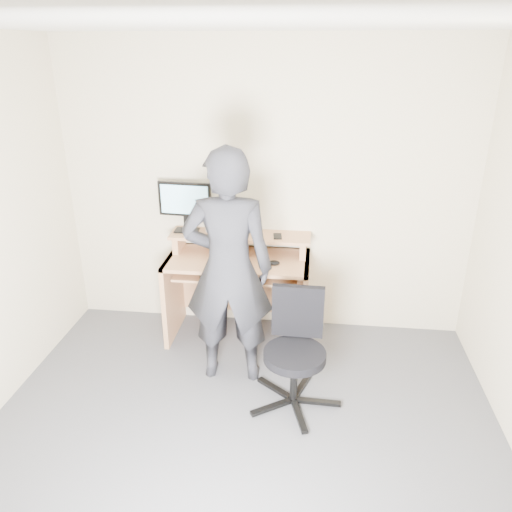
% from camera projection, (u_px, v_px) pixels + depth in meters
% --- Properties ---
extents(ground, '(3.50, 3.50, 0.00)m').
position_uv_depth(ground, '(236.00, 460.00, 3.13)').
color(ground, '#5B5A60').
rests_on(ground, ground).
extents(back_wall, '(3.50, 0.02, 2.50)m').
position_uv_depth(back_wall, '(266.00, 192.00, 4.24)').
color(back_wall, beige).
rests_on(back_wall, ground).
extents(ceiling, '(3.50, 3.50, 0.02)m').
position_uv_depth(ceiling, '(227.00, 20.00, 2.15)').
color(ceiling, white).
rests_on(ceiling, back_wall).
extents(desk, '(1.20, 0.60, 0.91)m').
position_uv_depth(desk, '(240.00, 276.00, 4.34)').
color(desk, tan).
rests_on(desk, ground).
extents(monitor, '(0.46, 0.13, 0.44)m').
position_uv_depth(monitor, '(185.00, 202.00, 4.22)').
color(monitor, black).
rests_on(monitor, desk).
extents(external_drive, '(0.09, 0.14, 0.20)m').
position_uv_depth(external_drive, '(220.00, 222.00, 4.24)').
color(external_drive, black).
rests_on(external_drive, desk).
extents(travel_mug, '(0.08, 0.08, 0.18)m').
position_uv_depth(travel_mug, '(240.00, 224.00, 4.24)').
color(travel_mug, silver).
rests_on(travel_mug, desk).
extents(smartphone, '(0.08, 0.14, 0.01)m').
position_uv_depth(smartphone, '(278.00, 236.00, 4.20)').
color(smartphone, black).
rests_on(smartphone, desk).
extents(charger, '(0.05, 0.05, 0.03)m').
position_uv_depth(charger, '(221.00, 236.00, 4.18)').
color(charger, black).
rests_on(charger, desk).
extents(headphones, '(0.17, 0.17, 0.06)m').
position_uv_depth(headphones, '(215.00, 230.00, 4.33)').
color(headphones, silver).
rests_on(headphones, desk).
extents(keyboard, '(0.48, 0.25, 0.03)m').
position_uv_depth(keyboard, '(228.00, 271.00, 4.14)').
color(keyboard, black).
rests_on(keyboard, desk).
extents(mouse, '(0.10, 0.06, 0.04)m').
position_uv_depth(mouse, '(274.00, 263.00, 4.05)').
color(mouse, black).
rests_on(mouse, desk).
extents(office_chair, '(0.64, 0.66, 0.83)m').
position_uv_depth(office_chair, '(296.00, 345.00, 3.51)').
color(office_chair, black).
rests_on(office_chair, ground).
extents(person, '(0.68, 0.47, 1.81)m').
position_uv_depth(person, '(228.00, 269.00, 3.61)').
color(person, black).
rests_on(person, ground).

